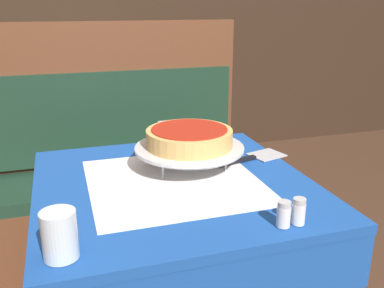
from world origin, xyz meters
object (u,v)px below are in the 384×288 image
booth_bench (110,191)px  napkin_holder (171,132)px  condiment_caddy (43,82)px  pizza_server (253,158)px  dining_table_front (174,212)px  pepper_shaker (299,211)px  salt_shaker (284,214)px  dining_table_rear (60,101)px  pizza_pan_stand (189,149)px  water_glass_near (60,235)px  deep_dish_pizza (189,137)px

booth_bench → napkin_holder: (0.22, -0.43, 0.43)m
condiment_caddy → pizza_server: bearing=-65.9°
dining_table_front → pepper_shaker: 0.46m
condiment_caddy → salt_shaker: bearing=-74.3°
dining_table_rear → napkin_holder: napkin_holder is taller
pizza_server → condiment_caddy: 1.87m
pepper_shaker → condiment_caddy: (-0.66, 2.19, 0.01)m
dining_table_rear → pizza_pan_stand: pizza_pan_stand is taller
booth_bench → water_glass_near: size_ratio=12.63×
dining_table_rear → water_glass_near: (-0.03, -2.14, 0.15)m
salt_shaker → condiment_caddy: bearing=105.7°
deep_dish_pizza → dining_table_rear: bearing=103.4°
pizza_pan_stand → pepper_shaker: 0.49m
dining_table_front → pizza_pan_stand: pizza_pan_stand is taller
deep_dish_pizza → pepper_shaker: (0.16, -0.46, -0.08)m
deep_dish_pizza → pizza_pan_stand: bearing=45.0°
pizza_pan_stand → condiment_caddy: 1.80m
dining_table_front → water_glass_near: size_ratio=7.65×
booth_bench → pizza_server: size_ratio=4.87×
dining_table_rear → condiment_caddy: bearing=165.3°
pizza_pan_stand → pepper_shaker: bearing=-71.4°
dining_table_rear → pizza_pan_stand: bearing=-76.6°
dining_table_front → booth_bench: booth_bench is taller
dining_table_front → napkin_holder: napkin_holder is taller
pizza_server → water_glass_near: bearing=-146.5°
dining_table_rear → deep_dish_pizza: deep_dish_pizza is taller
dining_table_rear → pepper_shaker: (0.56, -2.17, 0.13)m
dining_table_front → water_glass_near: (-0.36, -0.35, 0.17)m
pizza_server → pepper_shaker: size_ratio=4.11×
booth_bench → salt_shaker: bearing=-75.2°
deep_dish_pizza → condiment_caddy: bearing=106.3°
dining_table_rear → pepper_shaker: size_ratio=11.32×
condiment_caddy → deep_dish_pizza: bearing=-73.7°
deep_dish_pizza → pepper_shaker: bearing=-71.4°
water_glass_near → dining_table_rear: bearing=89.1°
salt_shaker → condiment_caddy: condiment_caddy is taller
salt_shaker → condiment_caddy: size_ratio=0.40×
pizza_server → napkin_holder: (-0.24, 0.28, 0.04)m
pepper_shaker → condiment_caddy: bearing=106.8°
napkin_holder → deep_dish_pizza: bearing=-93.0°
booth_bench → water_glass_near: booth_bench is taller
pizza_pan_stand → dining_table_rear: bearing=103.4°
pizza_pan_stand → napkin_holder: bearing=87.0°
booth_bench → napkin_holder: 0.65m
deep_dish_pizza → dining_table_front: bearing=-132.2°
dining_table_rear → dining_table_front: bearing=-79.7°
dining_table_front → deep_dish_pizza: deep_dish_pizza is taller
dining_table_front → condiment_caddy: 1.88m
dining_table_front → dining_table_rear: 1.82m
dining_table_rear → booth_bench: (0.20, -0.97, -0.29)m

